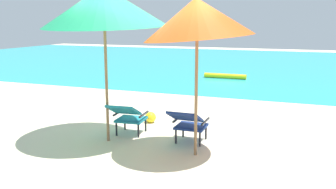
# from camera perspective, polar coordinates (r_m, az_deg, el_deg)

# --- Properties ---
(ground_plane) EXTENTS (40.00, 40.00, 0.00)m
(ground_plane) POSITION_cam_1_polar(r_m,az_deg,el_deg) (10.70, 7.07, -0.36)
(ground_plane) COLOR beige
(ocean_band) EXTENTS (40.00, 18.00, 0.01)m
(ocean_band) POSITION_cam_1_polar(r_m,az_deg,el_deg) (19.40, 13.53, 4.62)
(ocean_band) COLOR #28B2B7
(ocean_band) RESTS_ON ground_plane
(swim_buoy) EXTENTS (1.60, 0.18, 0.18)m
(swim_buoy) POSITION_cam_1_polar(r_m,az_deg,el_deg) (14.19, 8.80, 2.85)
(swim_buoy) COLOR yellow
(swim_buoy) RESTS_ON ocean_band
(lounge_chair_left) EXTENTS (0.62, 0.92, 0.68)m
(lounge_chair_left) POSITION_cam_1_polar(r_m,az_deg,el_deg) (6.97, -6.24, -3.22)
(lounge_chair_left) COLOR teal
(lounge_chair_left) RESTS_ON ground_plane
(lounge_chair_right) EXTENTS (0.56, 0.88, 0.68)m
(lounge_chair_right) POSITION_cam_1_polar(r_m,az_deg,el_deg) (6.47, 3.18, -4.29)
(lounge_chair_right) COLOR navy
(lounge_chair_right) RESTS_ON ground_plane
(beach_umbrella_left) EXTENTS (2.24, 2.27, 2.78)m
(beach_umbrella_left) POSITION_cam_1_polar(r_m,az_deg,el_deg) (6.53, -9.86, 13.23)
(beach_umbrella_left) COLOR olive
(beach_umbrella_left) RESTS_ON ground_plane
(beach_umbrella_right) EXTENTS (2.16, 2.13, 2.56)m
(beach_umbrella_right) POSITION_cam_1_polar(r_m,az_deg,el_deg) (5.72, 4.55, 11.71)
(beach_umbrella_right) COLOR olive
(beach_umbrella_right) RESTS_ON ground_plane
(beach_ball) EXTENTS (0.23, 0.23, 0.23)m
(beach_ball) POSITION_cam_1_polar(r_m,az_deg,el_deg) (7.92, -2.71, -3.54)
(beach_ball) COLOR yellow
(beach_ball) RESTS_ON ground_plane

